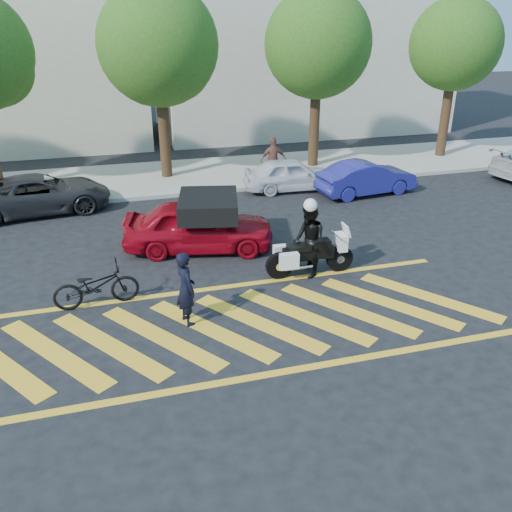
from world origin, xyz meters
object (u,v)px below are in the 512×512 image
object	(u,v)px
officer_moto	(309,241)
parked_mid_left	(40,194)
officer_bike	(186,288)
bicycle	(96,286)
police_motorcycle	(309,255)
parked_right	(366,178)
parked_mid_right	(291,174)
red_convertible	(199,226)

from	to	relation	value
officer_moto	parked_mid_left	size ratio (longest dim) A/B	0.42
officer_bike	bicycle	size ratio (longest dim) A/B	0.87
bicycle	police_motorcycle	distance (m)	5.45
parked_mid_left	parked_right	bearing A→B (deg)	-103.54
police_motorcycle	parked_right	size ratio (longest dim) A/B	0.63
police_motorcycle	officer_moto	world-z (taller)	officer_moto
officer_moto	parked_mid_right	bearing A→B (deg)	164.83
police_motorcycle	parked_right	bearing A→B (deg)	52.84
bicycle	parked_mid_right	world-z (taller)	parked_mid_right
police_motorcycle	officer_moto	xyz separation A→B (m)	(-0.02, -0.00, 0.40)
parked_mid_left	bicycle	bearing A→B (deg)	-174.04
police_motorcycle	red_convertible	distance (m)	3.50
police_motorcycle	red_convertible	xyz separation A→B (m)	(-2.49, 2.47, 0.15)
red_convertible	parked_mid_left	bearing A→B (deg)	57.29
officer_bike	red_convertible	xyz separation A→B (m)	(1.02, 3.99, -0.13)
officer_bike	parked_mid_right	xyz separation A→B (m)	(5.54, 8.73, -0.24)
officer_bike	parked_mid_right	size ratio (longest dim) A/B	0.47
police_motorcycle	parked_mid_right	world-z (taller)	parked_mid_right
bicycle	officer_moto	bearing A→B (deg)	-92.32
officer_bike	bicycle	bearing A→B (deg)	39.92
officer_bike	parked_mid_right	bearing A→B (deg)	-47.48
officer_moto	red_convertible	xyz separation A→B (m)	(-2.47, 2.47, -0.25)
parked_mid_left	parked_mid_right	size ratio (longest dim) A/B	1.28
parked_mid_left	parked_right	distance (m)	11.88
bicycle	parked_right	size ratio (longest dim) A/B	0.52
officer_bike	parked_mid_right	distance (m)	10.34
officer_bike	police_motorcycle	size ratio (longest dim) A/B	0.71
parked_right	parked_mid_right	bearing A→B (deg)	56.80
bicycle	parked_mid_left	xyz separation A→B (m)	(-1.75, 7.37, 0.13)
officer_bike	bicycle	world-z (taller)	officer_bike
officer_moto	parked_mid_left	world-z (taller)	officer_moto
bicycle	parked_right	xyz separation A→B (m)	(10.06, 6.10, 0.11)
parked_mid_left	red_convertible	bearing A→B (deg)	-142.54
red_convertible	parked_mid_left	world-z (taller)	red_convertible
parked_mid_right	bicycle	bearing A→B (deg)	138.07
officer_bike	parked_mid_left	world-z (taller)	officer_bike
officer_bike	officer_moto	distance (m)	3.81
officer_moto	red_convertible	bearing A→B (deg)	-134.20
parked_mid_right	officer_moto	bearing A→B (deg)	167.59
parked_right	parked_mid_left	bearing A→B (deg)	76.91
bicycle	police_motorcycle	xyz separation A→B (m)	(5.45, 0.17, 0.06)
parked_right	red_convertible	bearing A→B (deg)	109.04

